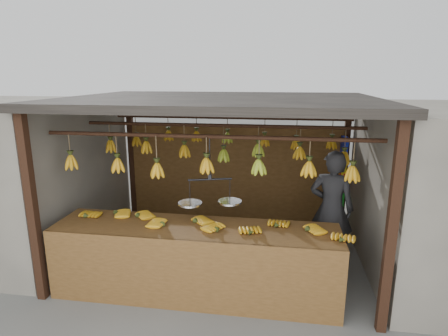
# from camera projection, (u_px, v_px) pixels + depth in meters

# --- Properties ---
(ground) EXTENTS (80.00, 80.00, 0.00)m
(ground) POSITION_uv_depth(u_px,v_px,m) (221.00, 254.00, 5.81)
(ground) COLOR #5B5B57
(stall) EXTENTS (4.30, 3.30, 2.40)m
(stall) POSITION_uv_depth(u_px,v_px,m) (224.00, 124.00, 5.65)
(stall) COLOR black
(stall) RESTS_ON ground
(neighbor_left) EXTENTS (3.00, 3.00, 2.30)m
(neighbor_left) POSITION_uv_depth(u_px,v_px,m) (2.00, 173.00, 6.07)
(neighbor_left) COLOR slate
(neighbor_left) RESTS_ON ground
(counter) EXTENTS (3.57, 0.80, 0.96)m
(counter) POSITION_uv_depth(u_px,v_px,m) (194.00, 246.00, 4.48)
(counter) COLOR brown
(counter) RESTS_ON ground
(hanging_bananas) EXTENTS (3.63, 2.25, 0.39)m
(hanging_bananas) POSITION_uv_depth(u_px,v_px,m) (221.00, 151.00, 5.41)
(hanging_bananas) COLOR orange
(hanging_bananas) RESTS_ON ground
(balance_scale) EXTENTS (0.75, 0.42, 0.83)m
(balance_scale) POSITION_uv_depth(u_px,v_px,m) (210.00, 200.00, 4.55)
(balance_scale) COLOR black
(balance_scale) RESTS_ON ground
(vendor) EXTENTS (0.69, 0.52, 1.70)m
(vendor) POSITION_uv_depth(u_px,v_px,m) (331.00, 209.00, 5.32)
(vendor) COLOR #262628
(vendor) RESTS_ON ground
(bag_bundles) EXTENTS (0.08, 0.26, 1.32)m
(bag_bundles) POSITION_uv_depth(u_px,v_px,m) (342.00, 174.00, 6.57)
(bag_bundles) COLOR #1426BF
(bag_bundles) RESTS_ON ground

